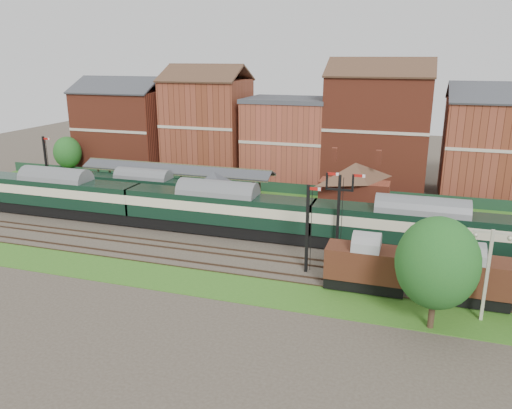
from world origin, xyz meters
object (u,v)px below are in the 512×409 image
(signal_box, at_px, (214,196))
(semaphore_bracket, at_px, (339,210))
(platform_railcar, at_px, (144,188))
(goods_van_a, at_px, (365,265))
(dmu_train, at_px, (218,209))

(signal_box, bearing_deg, semaphore_bracket, -20.92)
(signal_box, distance_m, platform_railcar, 11.48)
(platform_railcar, height_order, goods_van_a, platform_railcar)
(semaphore_bracket, distance_m, dmu_train, 13.63)
(dmu_train, relative_size, platform_railcar, 3.58)
(signal_box, xyz_separation_m, platform_railcar, (-10.98, 3.25, -0.85))
(signal_box, distance_m, dmu_train, 3.73)
(signal_box, height_order, semaphore_bracket, semaphore_bracket)
(goods_van_a, bearing_deg, semaphore_bracket, 116.70)
(semaphore_bracket, relative_size, platform_railcar, 0.47)
(signal_box, distance_m, goods_van_a, 22.05)
(signal_box, relative_size, goods_van_a, 0.95)
(semaphore_bracket, bearing_deg, dmu_train, 169.33)
(dmu_train, height_order, goods_van_a, dmu_train)
(goods_van_a, bearing_deg, dmu_train, 151.44)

